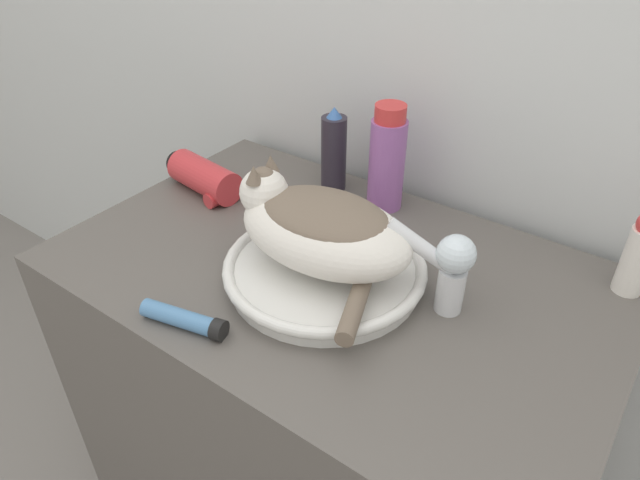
% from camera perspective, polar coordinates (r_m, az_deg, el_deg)
% --- Properties ---
extents(wall_back, '(8.00, 0.05, 2.40)m').
position_cam_1_polar(wall_back, '(1.14, 12.64, 20.36)').
color(wall_back, silver).
rests_on(wall_back, ground_plane).
extents(vanity_counter, '(0.97, 0.62, 0.86)m').
position_cam_1_polar(vanity_counter, '(1.31, 1.02, -17.98)').
color(vanity_counter, '#56514C').
rests_on(vanity_counter, ground_plane).
extents(sink_basin, '(0.34, 0.34, 0.04)m').
position_cam_1_polar(sink_basin, '(0.96, 0.48, -3.00)').
color(sink_basin, silver).
rests_on(sink_basin, vanity_counter).
extents(cat, '(0.32, 0.25, 0.15)m').
position_cam_1_polar(cat, '(0.91, 0.04, 1.39)').
color(cat, silver).
rests_on(cat, sink_basin).
extents(faucet, '(0.14, 0.07, 0.15)m').
position_cam_1_polar(faucet, '(0.89, 12.74, -2.48)').
color(faucet, silver).
rests_on(faucet, vanity_counter).
extents(mouthwash_bottle, '(0.07, 0.07, 0.22)m').
position_cam_1_polar(mouthwash_bottle, '(1.13, 6.72, 8.00)').
color(mouthwash_bottle, '#93569E').
rests_on(mouthwash_bottle, vanity_counter).
extents(hairspray_can_black, '(0.05, 0.05, 0.18)m').
position_cam_1_polar(hairspray_can_black, '(1.20, 1.38, 8.80)').
color(hairspray_can_black, '#28232D').
rests_on(hairspray_can_black, vanity_counter).
extents(deodorant_stick, '(0.05, 0.05, 0.15)m').
position_cam_1_polar(deodorant_stick, '(1.04, 29.33, -1.16)').
color(deodorant_stick, white).
rests_on(deodorant_stick, vanity_counter).
extents(cream_tube, '(0.15, 0.06, 0.03)m').
position_cam_1_polar(cream_tube, '(0.90, -13.36, -7.73)').
color(cream_tube, '#4C7FB2').
rests_on(cream_tube, vanity_counter).
extents(hair_dryer, '(0.19, 0.10, 0.07)m').
position_cam_1_polar(hair_dryer, '(1.23, -11.45, 6.13)').
color(hair_dryer, '#C63338').
rests_on(hair_dryer, vanity_counter).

